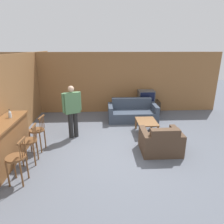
% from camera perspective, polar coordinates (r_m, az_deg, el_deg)
% --- Properties ---
extents(ground_plane, '(24.00, 24.00, 0.00)m').
position_cam_1_polar(ground_plane, '(5.80, 2.21, -10.77)').
color(ground_plane, '#565B66').
extents(wall_back, '(9.40, 0.08, 2.60)m').
position_cam_1_polar(wall_back, '(8.80, 0.19, 8.33)').
color(wall_back, olive).
rests_on(wall_back, ground_plane).
extents(wall_left, '(0.08, 8.60, 2.60)m').
position_cam_1_polar(wall_left, '(7.08, -25.69, 4.08)').
color(wall_left, olive).
rests_on(wall_left, ground_plane).
extents(bar_counter, '(0.55, 2.16, 1.07)m').
position_cam_1_polar(bar_counter, '(5.57, -28.46, -8.23)').
color(bar_counter, brown).
rests_on(bar_counter, ground_plane).
extents(bar_chair_near, '(0.43, 0.43, 1.02)m').
position_cam_1_polar(bar_chair_near, '(4.73, -25.55, -12.32)').
color(bar_chair_near, brown).
rests_on(bar_chair_near, ground_plane).
extents(bar_chair_mid, '(0.43, 0.43, 1.02)m').
position_cam_1_polar(bar_chair_mid, '(5.36, -22.55, -8.25)').
color(bar_chair_mid, brown).
rests_on(bar_chair_mid, ground_plane).
extents(bar_chair_far, '(0.46, 0.46, 1.02)m').
position_cam_1_polar(bar_chair_far, '(5.93, -20.52, -5.44)').
color(bar_chair_far, brown).
rests_on(bar_chair_far, ground_plane).
extents(couch_far, '(1.92, 0.94, 0.83)m').
position_cam_1_polar(couch_far, '(8.00, 5.81, -0.24)').
color(couch_far, '#384251').
rests_on(couch_far, ground_plane).
extents(armchair_near, '(1.07, 0.89, 0.81)m').
position_cam_1_polar(armchair_near, '(5.72, 13.75, -8.45)').
color(armchair_near, '#4C3828').
rests_on(armchair_near, ground_plane).
extents(coffee_table, '(0.65, 0.89, 0.44)m').
position_cam_1_polar(coffee_table, '(6.81, 9.83, -3.06)').
color(coffee_table, brown).
rests_on(coffee_table, ground_plane).
extents(tv_unit, '(1.18, 0.52, 0.56)m').
position_cam_1_polar(tv_unit, '(8.86, 9.55, 1.35)').
color(tv_unit, '#2D2319').
rests_on(tv_unit, ground_plane).
extents(tv, '(0.68, 0.51, 0.47)m').
position_cam_1_polar(tv, '(8.73, 9.73, 4.59)').
color(tv, '#4C4C4C').
rests_on(tv, tv_unit).
extents(bottle, '(0.08, 0.08, 0.22)m').
position_cam_1_polar(bottle, '(5.75, -27.18, -0.49)').
color(bottle, silver).
rests_on(bottle, bar_counter).
extents(person_by_window, '(0.56, 0.38, 1.69)m').
position_cam_1_polar(person_by_window, '(6.34, -11.31, 0.79)').
color(person_by_window, black).
rests_on(person_by_window, ground_plane).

